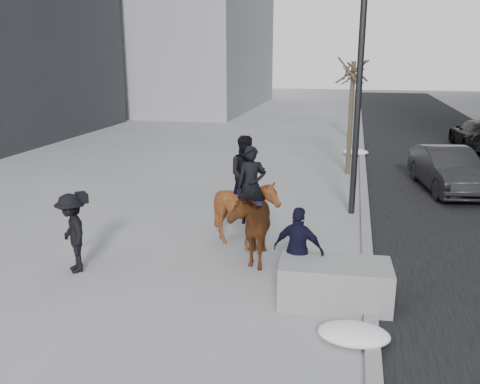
% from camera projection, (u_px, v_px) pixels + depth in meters
% --- Properties ---
extents(ground, '(120.00, 120.00, 0.00)m').
position_uv_depth(ground, '(228.00, 272.00, 11.14)').
color(ground, gray).
rests_on(ground, ground).
extents(road, '(8.00, 90.00, 0.01)m').
position_uv_depth(road, '(472.00, 181.00, 19.09)').
color(road, black).
rests_on(road, ground).
extents(curb, '(0.25, 90.00, 0.12)m').
position_uv_depth(curb, '(363.00, 174.00, 19.91)').
color(curb, gray).
rests_on(curb, ground).
extents(planter, '(2.14, 1.15, 0.84)m').
position_uv_depth(planter, '(334.00, 283.00, 9.63)').
color(planter, gray).
rests_on(planter, ground).
extents(car_near, '(2.27, 4.71, 1.49)m').
position_uv_depth(car_near, '(448.00, 170.00, 17.57)').
color(car_near, black).
rests_on(car_near, ground).
extents(car_far, '(2.21, 5.12, 1.47)m').
position_uv_depth(car_far, '(479.00, 134.00, 25.23)').
color(car_far, black).
rests_on(car_far, ground).
extents(tree_near, '(1.20, 1.20, 4.82)m').
position_uv_depth(tree_near, '(351.00, 113.00, 19.62)').
color(tree_near, '#332B1E').
rests_on(tree_near, ground).
extents(tree_far, '(1.20, 1.20, 4.14)m').
position_uv_depth(tree_far, '(352.00, 101.00, 27.96)').
color(tree_far, '#3A3022').
rests_on(tree_far, ground).
extents(mounted_left, '(1.26, 2.16, 2.63)m').
position_uv_depth(mounted_left, '(250.00, 218.00, 11.63)').
color(mounted_left, '#4B280F').
rests_on(mounted_left, ground).
extents(mounted_right, '(1.91, 2.02, 2.76)m').
position_uv_depth(mounted_right, '(246.00, 204.00, 12.26)').
color(mounted_right, '#461B0E').
rests_on(mounted_right, ground).
extents(feeder, '(1.09, 0.95, 1.75)m').
position_uv_depth(feeder, '(298.00, 250.00, 10.03)').
color(feeder, black).
rests_on(feeder, ground).
extents(camera_crew, '(1.24, 1.28, 1.75)m').
position_uv_depth(camera_crew, '(72.00, 233.00, 10.97)').
color(camera_crew, black).
rests_on(camera_crew, ground).
extents(lamppost, '(0.25, 0.80, 9.09)m').
position_uv_depth(lamppost, '(362.00, 40.00, 13.91)').
color(lamppost, black).
rests_on(lamppost, ground).
extents(snow_piles, '(1.19, 17.14, 0.30)m').
position_uv_depth(snow_piles, '(355.00, 200.00, 16.10)').
color(snow_piles, white).
rests_on(snow_piles, ground).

